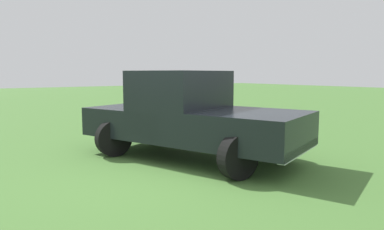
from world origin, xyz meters
The scene contains 3 objects.
ground_plane centered at (0.00, 0.00, 0.00)m, with size 80.00×80.00×0.00m, color #477533.
pickup_truck centered at (-0.91, -0.62, 0.93)m, with size 3.33×4.95×1.80m.
person_bystander centered at (-2.67, -5.58, 0.92)m, with size 0.35×0.35×1.64m.
Camera 1 is at (3.22, 5.31, 1.76)m, focal length 32.97 mm.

